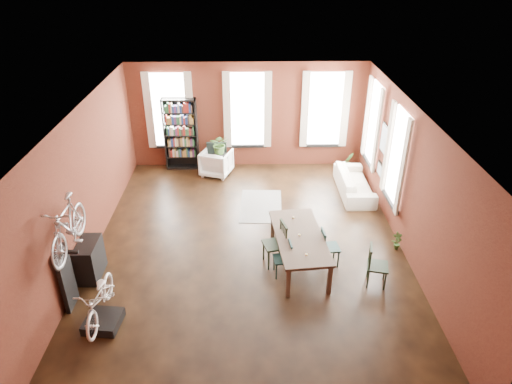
{
  "coord_description": "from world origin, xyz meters",
  "views": [
    {
      "loc": [
        0.02,
        -8.54,
        6.15
      ],
      "look_at": [
        0.18,
        0.6,
        1.14
      ],
      "focal_mm": 32.0,
      "sensor_mm": 36.0,
      "label": 1
    }
  ],
  "objects_px": {
    "dining_chair_b": "(274,244)",
    "cream_sofa": "(355,179)",
    "dining_chair_d": "(330,247)",
    "console_table": "(90,260)",
    "bicycle_floor": "(96,283)",
    "bookshelf": "(181,134)",
    "plant_stand": "(221,165)",
    "dining_table": "(299,250)",
    "white_armchair": "(216,161)",
    "dining_chair_c": "(378,266)",
    "bike_trainer": "(103,321)",
    "dining_chair_a": "(282,259)"
  },
  "relations": [
    {
      "from": "dining_chair_c",
      "to": "white_armchair",
      "type": "distance_m",
      "value": 6.2
    },
    {
      "from": "white_armchair",
      "to": "bicycle_floor",
      "type": "distance_m",
      "value": 6.38
    },
    {
      "from": "console_table",
      "to": "cream_sofa",
      "type": "bearing_deg",
      "value": 29.33
    },
    {
      "from": "dining_table",
      "to": "dining_chair_d",
      "type": "xyz_separation_m",
      "value": [
        0.67,
        0.02,
        0.05
      ]
    },
    {
      "from": "bicycle_floor",
      "to": "dining_chair_a",
      "type": "bearing_deg",
      "value": 21.63
    },
    {
      "from": "dining_chair_c",
      "to": "bike_trainer",
      "type": "relative_size",
      "value": 1.44
    },
    {
      "from": "dining_table",
      "to": "dining_chair_d",
      "type": "relative_size",
      "value": 2.56
    },
    {
      "from": "dining_chair_a",
      "to": "console_table",
      "type": "distance_m",
      "value": 3.98
    },
    {
      "from": "cream_sofa",
      "to": "plant_stand",
      "type": "bearing_deg",
      "value": 72.92
    },
    {
      "from": "cream_sofa",
      "to": "dining_chair_c",
      "type": "bearing_deg",
      "value": 174.8
    },
    {
      "from": "bookshelf",
      "to": "bike_trainer",
      "type": "height_order",
      "value": "bookshelf"
    },
    {
      "from": "bicycle_floor",
      "to": "bike_trainer",
      "type": "bearing_deg",
      "value": -99.04
    },
    {
      "from": "dining_chair_d",
      "to": "plant_stand",
      "type": "xyz_separation_m",
      "value": [
        -2.55,
        4.34,
        -0.08
      ]
    },
    {
      "from": "plant_stand",
      "to": "dining_table",
      "type": "bearing_deg",
      "value": -66.68
    },
    {
      "from": "dining_table",
      "to": "bike_trainer",
      "type": "xyz_separation_m",
      "value": [
        -3.73,
        -1.74,
        -0.28
      ]
    },
    {
      "from": "console_table",
      "to": "dining_table",
      "type": "bearing_deg",
      "value": 3.85
    },
    {
      "from": "bike_trainer",
      "to": "plant_stand",
      "type": "height_order",
      "value": "plant_stand"
    },
    {
      "from": "dining_chair_b",
      "to": "bicycle_floor",
      "type": "height_order",
      "value": "bicycle_floor"
    },
    {
      "from": "dining_table",
      "to": "dining_chair_b",
      "type": "height_order",
      "value": "dining_chair_b"
    },
    {
      "from": "dining_chair_b",
      "to": "cream_sofa",
      "type": "xyz_separation_m",
      "value": [
        2.39,
        3.16,
        -0.09
      ]
    },
    {
      "from": "console_table",
      "to": "plant_stand",
      "type": "bearing_deg",
      "value": 61.98
    },
    {
      "from": "dining_chair_d",
      "to": "bicycle_floor",
      "type": "bearing_deg",
      "value": 105.26
    },
    {
      "from": "dining_chair_a",
      "to": "console_table",
      "type": "height_order",
      "value": "console_table"
    },
    {
      "from": "dining_table",
      "to": "bicycle_floor",
      "type": "height_order",
      "value": "bicycle_floor"
    },
    {
      "from": "console_table",
      "to": "bicycle_floor",
      "type": "xyz_separation_m",
      "value": [
        0.63,
        -1.4,
        0.55
      ]
    },
    {
      "from": "dining_chair_c",
      "to": "cream_sofa",
      "type": "distance_m",
      "value": 3.9
    },
    {
      "from": "white_armchair",
      "to": "bicycle_floor",
      "type": "relative_size",
      "value": 0.55
    },
    {
      "from": "dining_table",
      "to": "dining_chair_c",
      "type": "height_order",
      "value": "dining_chair_c"
    },
    {
      "from": "dining_chair_c",
      "to": "cream_sofa",
      "type": "bearing_deg",
      "value": 7.73
    },
    {
      "from": "dining_table",
      "to": "console_table",
      "type": "distance_m",
      "value": 4.37
    },
    {
      "from": "dining_table",
      "to": "console_table",
      "type": "xyz_separation_m",
      "value": [
        -4.36,
        -0.29,
        0.03
      ]
    },
    {
      "from": "bike_trainer",
      "to": "console_table",
      "type": "bearing_deg",
      "value": 113.23
    },
    {
      "from": "bookshelf",
      "to": "white_armchair",
      "type": "xyz_separation_m",
      "value": [
        1.06,
        -0.48,
        -0.68
      ]
    },
    {
      "from": "dining_chair_d",
      "to": "console_table",
      "type": "distance_m",
      "value": 5.03
    },
    {
      "from": "dining_chair_a",
      "to": "bicycle_floor",
      "type": "distance_m",
      "value": 3.66
    },
    {
      "from": "plant_stand",
      "to": "bicycle_floor",
      "type": "xyz_separation_m",
      "value": [
        -1.85,
        -6.06,
        0.6
      ]
    },
    {
      "from": "bookshelf",
      "to": "bicycle_floor",
      "type": "bearing_deg",
      "value": -95.64
    },
    {
      "from": "dining_table",
      "to": "plant_stand",
      "type": "relative_size",
      "value": 3.15
    },
    {
      "from": "dining_chair_a",
      "to": "bookshelf",
      "type": "height_order",
      "value": "bookshelf"
    },
    {
      "from": "plant_stand",
      "to": "dining_chair_b",
      "type": "bearing_deg",
      "value": -72.5
    },
    {
      "from": "dining_table",
      "to": "white_armchair",
      "type": "xyz_separation_m",
      "value": [
        -2.02,
        4.42,
        0.05
      ]
    },
    {
      "from": "white_armchair",
      "to": "bike_trainer",
      "type": "xyz_separation_m",
      "value": [
        -1.72,
        -6.17,
        -0.33
      ]
    },
    {
      "from": "bicycle_floor",
      "to": "console_table",
      "type": "bearing_deg",
      "value": 113.62
    },
    {
      "from": "dining_chair_a",
      "to": "dining_chair_d",
      "type": "relative_size",
      "value": 0.93
    },
    {
      "from": "dining_table",
      "to": "dining_chair_d",
      "type": "distance_m",
      "value": 0.67
    },
    {
      "from": "cream_sofa",
      "to": "plant_stand",
      "type": "distance_m",
      "value": 3.93
    },
    {
      "from": "dining_chair_a",
      "to": "cream_sofa",
      "type": "distance_m",
      "value": 4.19
    },
    {
      "from": "plant_stand",
      "to": "dining_chair_d",
      "type": "bearing_deg",
      "value": -59.57
    },
    {
      "from": "dining_chair_d",
      "to": "dining_table",
      "type": "bearing_deg",
      "value": 85.73
    },
    {
      "from": "bookshelf",
      "to": "bicycle_floor",
      "type": "xyz_separation_m",
      "value": [
        -0.65,
        -6.6,
        -0.15
      ]
    }
  ]
}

